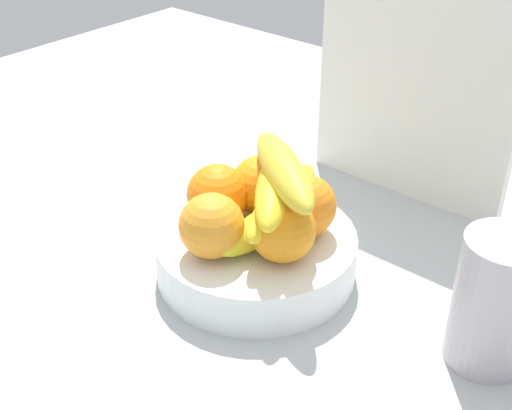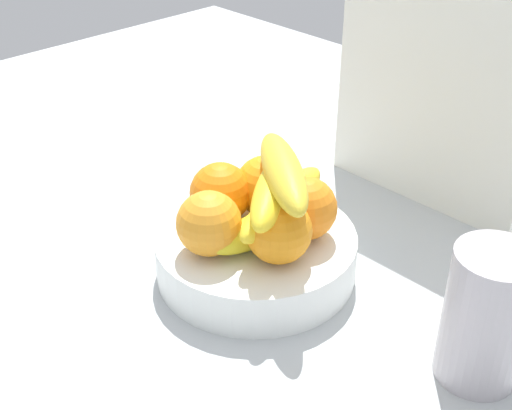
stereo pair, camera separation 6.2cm
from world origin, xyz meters
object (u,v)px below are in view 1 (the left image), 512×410
Objects in this scene: orange_front_left at (217,195)px; orange_front_right at (212,226)px; cutting_board at (417,68)px; orange_back_right at (261,185)px; fruit_bowl at (256,254)px; banana_bunch at (279,195)px; thermos_tumbler at (495,302)px; orange_center at (283,230)px; orange_back_left at (305,206)px.

orange_front_left is 1.00× the size of orange_front_right.
orange_back_right is at bearing -105.26° from cutting_board.
banana_bunch reaches higher than fruit_bowl.
fruit_bowl is 1.63× the size of thermos_tumbler.
orange_front_right is 1.00× the size of orange_center.
banana_bunch reaches higher than orange_back_right.
fruit_bowl is 7.98cm from orange_back_right.
fruit_bowl is at bearing -140.48° from banana_bunch.
thermos_tumbler reaches higher than orange_back_left.
orange_back_right is 25.81cm from cutting_board.
thermos_tumbler is (21.29, 5.52, -1.75)cm from orange_center.
orange_back_left is at bearing 27.64° from orange_front_left.
fruit_bowl is at bearing -170.92° from thermos_tumbler.
orange_center is 1.00× the size of orange_back_left.
fruit_bowl is 3.22× the size of orange_back_right.
cutting_board is (-1.62, 28.88, 9.24)cm from orange_center.
orange_center is (6.14, 4.37, 0.00)cm from orange_front_right.
cutting_board is 34.51cm from thermos_tumbler.
orange_front_left is at bearing 128.27° from orange_front_right.
orange_back_right is 0.20× the size of cutting_board.
orange_front_right is 1.00× the size of orange_back_right.
orange_front_right is 29.21cm from thermos_tumbler.
orange_front_right is at bearing -144.60° from orange_center.
orange_back_right is 0.51× the size of thermos_tumbler.
thermos_tumbler is (22.38, 0.24, -1.75)cm from orange_back_left.
banana_bunch is at bearing -127.97° from orange_back_left.
orange_front_right is (-1.30, -5.71, 6.16)cm from fruit_bowl.
orange_back_left is at bearing 46.35° from fruit_bowl.
fruit_bowl is 8.22cm from orange_back_left.
cutting_board is at bearing 134.45° from thermos_tumbler.
banana_bunch reaches higher than orange_front_left.
orange_center is 0.20× the size of cutting_board.
orange_front_left is 0.39× the size of banana_bunch.
thermos_tumbler is at bearing 8.95° from orange_front_left.
thermos_tumbler is at bearing -46.25° from cutting_board.
thermos_tumbler is at bearing 19.82° from orange_front_right.
orange_back_left is 3.46cm from banana_bunch.
thermos_tumbler is at bearing 0.62° from orange_back_left.
orange_center is 30.36cm from cutting_board.
orange_center is 9.48cm from orange_back_right.
fruit_bowl is 8.50cm from orange_front_right.
cutting_board reaches higher than thermos_tumbler.
orange_back_left is (8.96, 4.69, 0.00)cm from orange_front_left.
orange_center is 22.06cm from thermos_tumbler.
cutting_board is at bearing 91.28° from orange_back_left.
cutting_board is at bearing 75.44° from orange_back_right.
orange_front_left is at bearing -107.29° from cutting_board.
orange_front_left is 10.07cm from orange_center.
cutting_board is (3.22, 27.53, 15.40)cm from fruit_bowl.
banana_bunch reaches higher than orange_front_right.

